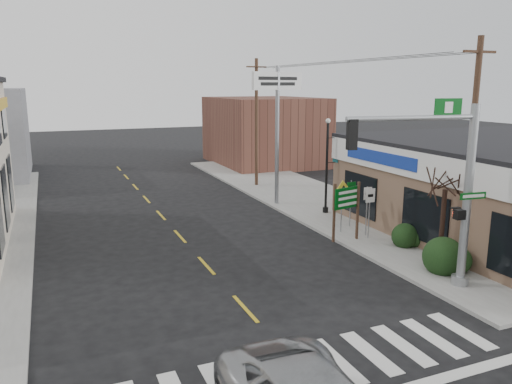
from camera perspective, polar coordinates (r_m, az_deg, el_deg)
name	(u,v)px	position (r m, az deg, el deg)	size (l,w,h in m)	color
ground	(308,379)	(12.38, 6.00, -20.45)	(140.00, 140.00, 0.00)	black
sidewalk_right	(340,211)	(27.04, 9.59, -2.13)	(6.00, 38.00, 0.13)	gray
center_line	(206,265)	(19.05, -5.71, -8.35)	(0.12, 56.00, 0.01)	gold
crosswalk	(300,370)	(12.67, 5.09, -19.56)	(11.00, 2.20, 0.01)	silver
bldg_distant_right	(264,131)	(42.85, 0.95, 7.00)	(8.00, 10.00, 5.60)	brown
traffic_signal_pole	(452,179)	(16.79, 21.47, 1.44)	(4.84, 0.38, 6.13)	#93979B
guide_sign	(347,203)	(21.35, 10.35, -1.27)	(1.44, 0.13, 2.51)	#4B3223
fire_hydrant	(459,257)	(19.95, 22.17, -6.86)	(0.19, 0.19, 0.62)	#DFC802
ped_crossing_sign	(342,196)	(22.59, 9.82, -0.48)	(0.92, 0.07, 2.38)	gray
lamp_post	(328,159)	(25.81, 8.23, 3.80)	(0.63, 0.50, 4.87)	black
dance_center_sign	(277,102)	(27.38, 2.46, 10.21)	(3.54, 0.22, 7.53)	gray
bare_tree	(446,176)	(19.22, 20.92, 1.74)	(2.11, 2.11, 4.22)	black
shrub_front	(443,257)	(19.05, 20.61, -6.96)	(1.44, 1.44, 1.08)	#203E1C
shrub_back	(405,236)	(21.56, 16.64, -4.86)	(1.08, 1.08, 0.81)	black
utility_pole_near	(471,153)	(19.18, 23.32, 4.14)	(1.42, 0.21, 8.16)	#4F3127
utility_pole_far	(256,121)	(32.72, 0.05, 8.07)	(1.42, 0.21, 8.17)	#3D2D20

